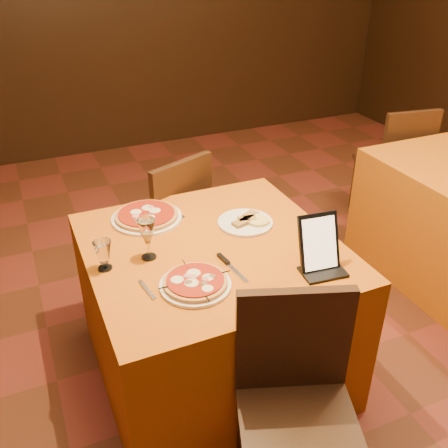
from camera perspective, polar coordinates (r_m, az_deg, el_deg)
name	(u,v)px	position (r m, az deg, el deg)	size (l,w,h in m)	color
floor	(294,374)	(2.71, 7.97, -16.62)	(6.00, 7.00, 0.01)	#5E2D19
wall_back	(112,5)	(5.18, -12.65, 23.20)	(6.00, 0.01, 2.80)	black
main_table	(213,311)	(2.46, -1.27, -9.87)	(1.10, 1.10, 0.75)	#B8590B
chair_main_near	(299,427)	(1.91, 8.58, -21.97)	(0.39, 0.39, 0.91)	black
chair_main_far	(163,223)	(3.02, -6.97, 0.09)	(0.36, 0.36, 0.91)	#31230F
chair_side_far	(390,162)	(4.05, 18.45, 6.71)	(0.44, 0.44, 0.91)	black
pizza_near	(195,283)	(1.98, -3.30, -6.79)	(0.29, 0.29, 0.03)	white
pizza_far	(147,217)	(2.46, -8.84, 0.85)	(0.34, 0.34, 0.03)	white
cutlet_dish	(245,222)	(2.40, 2.44, 0.28)	(0.27, 0.27, 0.03)	white
wine_glass	(148,239)	(2.13, -8.73, -1.68)	(0.07, 0.07, 0.19)	#DDCA7E
water_glass	(103,256)	(2.11, -13.61, -3.52)	(0.08, 0.08, 0.13)	silver
tablet	(319,242)	(2.07, 10.79, -2.09)	(0.17, 0.01, 0.24)	black
knife	(234,270)	(2.07, 1.14, -5.25)	(0.20, 0.02, 0.01)	#A8A9AF
fork_near	(147,290)	(1.99, -8.78, -7.44)	(0.14, 0.02, 0.01)	#B2B1B8
fork_far	(175,212)	(2.51, -5.63, 1.36)	(0.15, 0.02, 0.01)	silver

